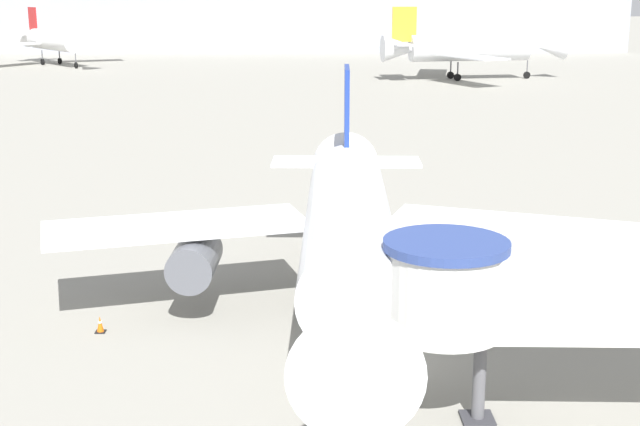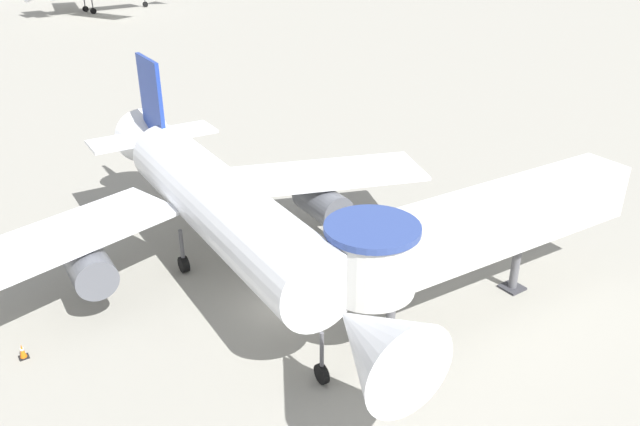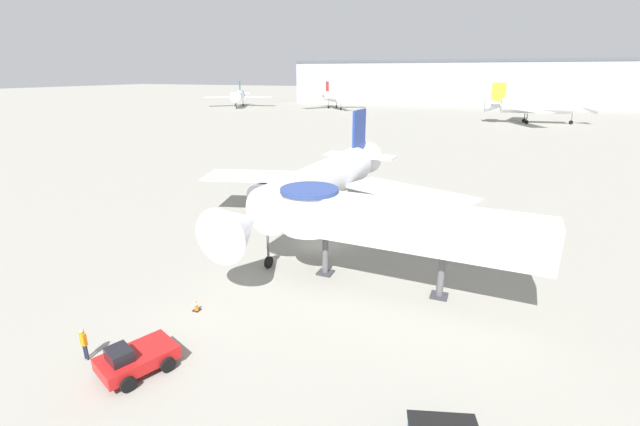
{
  "view_description": "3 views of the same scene",
  "coord_description": "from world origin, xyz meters",
  "px_view_note": "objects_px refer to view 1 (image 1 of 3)",
  "views": [
    {
      "loc": [
        -3.16,
        -32.41,
        14.23
      ],
      "look_at": [
        -2.35,
        3.69,
        5.0
      ],
      "focal_mm": 50.0,
      "sensor_mm": 36.0,
      "label": 1
    },
    {
      "loc": [
        -13.26,
        -22.86,
        18.09
      ],
      "look_at": [
        4.23,
        2.75,
        2.97
      ],
      "focal_mm": 35.0,
      "sensor_mm": 36.0,
      "label": 2
    },
    {
      "loc": [
        13.05,
        -31.54,
        14.02
      ],
      "look_at": [
        0.66,
        -0.97,
        3.12
      ],
      "focal_mm": 24.0,
      "sensor_mm": 36.0,
      "label": 3
    }
  ],
  "objects_px": {
    "main_airplane": "(348,226)",
    "background_jet_gold_tail": "(466,48)",
    "background_jet_red_tail": "(53,40)",
    "jet_bridge": "(616,291)",
    "traffic_cone_port_wing": "(100,325)",
    "traffic_cone_starboard_wing": "(595,323)"
  },
  "relations": [
    {
      "from": "main_airplane",
      "to": "background_jet_gold_tail",
      "type": "height_order",
      "value": "background_jet_gold_tail"
    },
    {
      "from": "background_jet_red_tail",
      "to": "main_airplane",
      "type": "bearing_deg",
      "value": -107.99
    },
    {
      "from": "jet_bridge",
      "to": "background_jet_red_tail",
      "type": "height_order",
      "value": "background_jet_red_tail"
    },
    {
      "from": "background_jet_red_tail",
      "to": "traffic_cone_port_wing",
      "type": "bearing_deg",
      "value": -112.29
    },
    {
      "from": "main_airplane",
      "to": "background_jet_gold_tail",
      "type": "relative_size",
      "value": 0.95
    },
    {
      "from": "background_jet_gold_tail",
      "to": "traffic_cone_starboard_wing",
      "type": "bearing_deg",
      "value": 165.16
    },
    {
      "from": "traffic_cone_port_wing",
      "to": "background_jet_gold_tail",
      "type": "relative_size",
      "value": 0.02
    },
    {
      "from": "main_airplane",
      "to": "jet_bridge",
      "type": "relative_size",
      "value": 1.59
    },
    {
      "from": "traffic_cone_starboard_wing",
      "to": "background_jet_gold_tail",
      "type": "distance_m",
      "value": 105.24
    },
    {
      "from": "main_airplane",
      "to": "traffic_cone_starboard_wing",
      "type": "distance_m",
      "value": 11.25
    },
    {
      "from": "traffic_cone_port_wing",
      "to": "background_jet_gold_tail",
      "type": "height_order",
      "value": "background_jet_gold_tail"
    },
    {
      "from": "main_airplane",
      "to": "background_jet_red_tail",
      "type": "bearing_deg",
      "value": 112.27
    },
    {
      "from": "jet_bridge",
      "to": "traffic_cone_starboard_wing",
      "type": "height_order",
      "value": "jet_bridge"
    },
    {
      "from": "traffic_cone_port_wing",
      "to": "background_jet_red_tail",
      "type": "relative_size",
      "value": 0.03
    },
    {
      "from": "main_airplane",
      "to": "traffic_cone_port_wing",
      "type": "height_order",
      "value": "main_airplane"
    },
    {
      "from": "jet_bridge",
      "to": "background_jet_gold_tail",
      "type": "relative_size",
      "value": 0.6
    },
    {
      "from": "traffic_cone_port_wing",
      "to": "background_jet_gold_tail",
      "type": "distance_m",
      "value": 109.54
    },
    {
      "from": "jet_bridge",
      "to": "traffic_cone_starboard_wing",
      "type": "xyz_separation_m",
      "value": [
        2.25,
        8.02,
        -4.27
      ]
    },
    {
      "from": "background_jet_gold_tail",
      "to": "background_jet_red_tail",
      "type": "xyz_separation_m",
      "value": [
        -71.17,
        28.02,
        -0.35
      ]
    },
    {
      "from": "traffic_cone_starboard_wing",
      "to": "background_jet_red_tail",
      "type": "xyz_separation_m",
      "value": [
        -57.81,
        132.31,
        4.17
      ]
    },
    {
      "from": "jet_bridge",
      "to": "background_jet_gold_tail",
      "type": "height_order",
      "value": "background_jet_gold_tail"
    },
    {
      "from": "main_airplane",
      "to": "background_jet_red_tail",
      "type": "height_order",
      "value": "background_jet_red_tail"
    }
  ]
}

